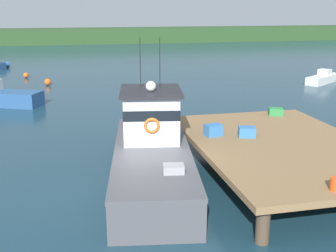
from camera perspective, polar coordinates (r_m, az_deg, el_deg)
The scene contains 12 objects.
ground_plane at distance 14.35m, azimuth -2.65°, elevation -8.14°, with size 200.00×200.00×0.00m, color #193847.
dock at distance 15.47m, azimuth 15.10°, elevation -2.64°, with size 6.00×9.00×1.20m.
main_fishing_boat at distance 14.84m, azimuth -2.20°, elevation -3.14°, with size 3.77×9.96×4.80m.
crate_single_by_cleat at distance 15.75m, azimuth 6.11°, elevation -0.56°, with size 0.60×0.44×0.42m, color #3370B2.
crate_stack_near_edge at distance 19.27m, azimuth 14.33°, elevation 1.88°, with size 0.60×0.44×0.32m, color #2D8442.
crate_single_far at distance 15.80m, azimuth 10.58°, elevation -0.79°, with size 0.60×0.44×0.37m, color #3370B2.
bait_bucket at distance 11.90m, azimuth 21.73°, elevation -7.29°, with size 0.32×0.32×0.34m, color #E04C19.
moored_boat_mid_harbor at distance 36.02m, azimuth 20.11°, elevation 6.04°, with size 3.93×3.05×1.07m.
mooring_buoy_outer at distance 38.40m, azimuth -18.60°, elevation 6.51°, with size 0.45×0.45×0.45m, color #EA5B19.
mooring_buoy_channel_marker at distance 26.13m, azimuth -4.11°, elevation 3.26°, with size 0.40×0.40×0.40m, color #EA5B19.
mooring_buoy_inshore at distance 34.16m, azimuth -15.91°, elevation 5.73°, with size 0.51×0.51×0.51m, color #EA5B19.
far_shoreline at distance 75.11m, azimuth -11.27°, elevation 11.85°, with size 120.00×8.00×2.40m, color #284723.
Camera 1 is at (-2.26, -12.93, 5.78)m, focal length 45.23 mm.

